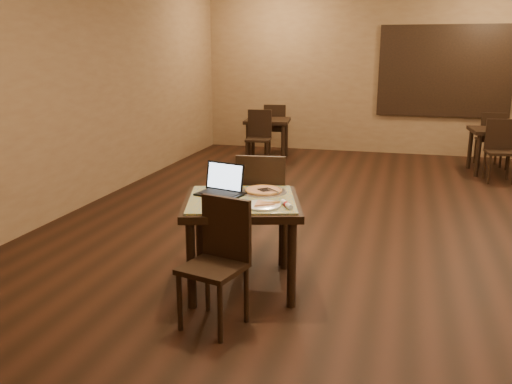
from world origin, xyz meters
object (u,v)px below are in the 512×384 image
(other_table_a, at_px, (496,137))
(other_table_a_chair_near, at_px, (500,147))
(chair_main_near, at_px, (219,255))
(laptop, at_px, (222,186))
(other_table_b_chair_near, at_px, (259,134))
(tiled_table, at_px, (242,211))
(other_table_b, at_px, (267,126))
(other_table_b_chair_far, at_px, (275,126))
(chair_main_far, at_px, (262,201))
(pizza_pan, at_px, (264,192))
(other_table_a_chair_far, at_px, (491,136))

(other_table_a, bearing_deg, other_table_a_chair_near, -95.78)
(chair_main_near, height_order, laptop, laptop)
(other_table_a, xyz_separation_m, other_table_b_chair_near, (-3.79, -0.38, -0.06))
(laptop, bearing_deg, other_table_a, 76.27)
(tiled_table, distance_m, other_table_b, 5.50)
(laptop, relative_size, other_table_b_chair_far, 0.44)
(other_table_a, relative_size, other_table_b_chair_near, 0.88)
(other_table_a, height_order, other_table_b, other_table_b)
(chair_main_far, bearing_deg, other_table_a, -126.16)
(other_table_a_chair_near, bearing_deg, pizza_pan, -124.39)
(other_table_a, relative_size, other_table_b, 0.95)
(other_table_b, bearing_deg, pizza_pan, -83.48)
(pizza_pan, height_order, other_table_b_chair_far, other_table_b_chair_far)
(laptop, height_order, other_table_a, laptop)
(other_table_a, xyz_separation_m, other_table_a_chair_far, (0.01, 0.54, -0.07))
(pizza_pan, relative_size, other_table_a, 0.48)
(laptop, xyz_separation_m, other_table_b_chair_near, (-0.96, 4.72, -0.30))
(other_table_a_chair_near, height_order, other_table_b, other_table_a_chair_near)
(chair_main_far, height_order, other_table_b_chair_near, chair_main_far)
(chair_main_near, xyz_separation_m, other_table_b_chair_far, (-1.16, 6.55, 0.01))
(chair_main_near, height_order, other_table_a, chair_main_near)
(other_table_a_chair_near, bearing_deg, laptop, -126.68)
(laptop, height_order, other_table_a_chair_near, laptop)
(other_table_a_chair_near, bearing_deg, chair_main_near, -121.13)
(tiled_table, distance_m, other_table_b_chair_near, 4.97)
(other_table_a_chair_near, relative_size, other_table_a_chair_far, 1.00)
(pizza_pan, distance_m, other_table_b_chair_near, 4.77)
(chair_main_far, xyz_separation_m, pizza_pan, (0.11, -0.37, 0.19))
(pizza_pan, xyz_separation_m, other_table_b_chair_far, (-1.26, 5.69, -0.24))
(other_table_a_chair_far, height_order, other_table_b_chair_far, other_table_b_chair_far)
(tiled_table, height_order, other_table_b_chair_far, other_table_b_chair_far)
(other_table_a_chair_near, height_order, other_table_a_chair_far, same)
(other_table_a, relative_size, other_table_a_chair_far, 0.89)
(other_table_b_chair_near, bearing_deg, laptop, -85.86)
(laptop, bearing_deg, chair_main_near, -58.01)
(tiled_table, xyz_separation_m, pizza_pan, (0.12, 0.24, 0.11))
(other_table_a_chair_near, relative_size, other_table_b_chair_near, 0.98)
(laptop, height_order, other_table_a_chair_far, laptop)
(chair_main_far, height_order, other_table_a_chair_near, chair_main_far)
(pizza_pan, bearing_deg, chair_main_far, 106.47)
(other_table_a_chair_near, relative_size, other_table_b_chair_far, 0.98)
(tiled_table, xyz_separation_m, chair_main_near, (0.02, -0.62, -0.14))
(tiled_table, bearing_deg, other_table_a_chair_far, 49.05)
(other_table_a, bearing_deg, other_table_b, 172.50)
(pizza_pan, xyz_separation_m, other_table_a_chair_near, (2.50, 4.44, -0.25))
(other_table_a_chair_near, bearing_deg, chair_main_far, -127.69)
(pizza_pan, height_order, other_table_b, pizza_pan)
(chair_main_near, bearing_deg, other_table_b, 115.57)
(laptop, bearing_deg, chair_main_far, 82.55)
(chair_main_near, bearing_deg, other_table_b_chair_far, 114.58)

